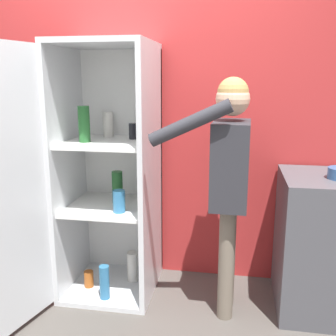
# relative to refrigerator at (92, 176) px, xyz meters

# --- Properties ---
(wall_back) EXTENTS (7.00, 0.06, 2.55)m
(wall_back) POSITION_rel_refrigerator_xyz_m (0.28, 0.46, 0.39)
(wall_back) COLOR #B72D2D
(wall_back) RESTS_ON ground_plane
(refrigerator) EXTENTS (0.85, 1.27, 1.79)m
(refrigerator) POSITION_rel_refrigerator_xyz_m (0.00, 0.00, 0.00)
(refrigerator) COLOR silver
(refrigerator) RESTS_ON ground_plane
(person) EXTENTS (0.60, 0.53, 1.56)m
(person) POSITION_rel_refrigerator_xyz_m (0.94, -0.06, 0.11)
(person) COLOR #726656
(person) RESTS_ON ground_plane
(counter) EXTENTS (0.69, 0.64, 0.93)m
(counter) POSITION_rel_refrigerator_xyz_m (1.64, 0.09, -0.42)
(counter) COLOR #4C4C51
(counter) RESTS_ON ground_plane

